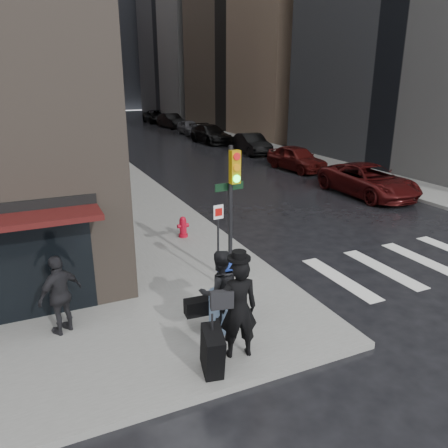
% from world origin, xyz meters
% --- Properties ---
extents(ground, '(140.00, 140.00, 0.00)m').
position_xyz_m(ground, '(0.00, 0.00, 0.00)').
color(ground, black).
rests_on(ground, ground).
extents(sidewalk_left, '(4.00, 50.00, 0.15)m').
position_xyz_m(sidewalk_left, '(0.00, 27.00, 0.07)').
color(sidewalk_left, slate).
rests_on(sidewalk_left, ground).
extents(sidewalk_right, '(3.00, 50.00, 0.15)m').
position_xyz_m(sidewalk_right, '(13.50, 27.00, 0.07)').
color(sidewalk_right, slate).
rests_on(sidewalk_right, ground).
extents(crosswalk, '(8.50, 3.00, 0.01)m').
position_xyz_m(crosswalk, '(7.50, 1.00, 0.00)').
color(crosswalk, silver).
rests_on(crosswalk, ground).
extents(bldg_right_far, '(22.00, 20.00, 25.00)m').
position_xyz_m(bldg_right_far, '(26.00, 58.00, 12.50)').
color(bldg_right_far, slate).
rests_on(bldg_right_far, ground).
extents(bldg_distant, '(40.00, 12.00, 32.00)m').
position_xyz_m(bldg_distant, '(6.00, 78.00, 16.00)').
color(bldg_distant, slate).
rests_on(bldg_distant, ground).
extents(man_overcoat, '(1.36, 1.09, 2.26)m').
position_xyz_m(man_overcoat, '(-0.93, -1.25, 1.10)').
color(man_overcoat, black).
rests_on(man_overcoat, ground).
extents(man_jeans, '(1.32, 0.77, 1.87)m').
position_xyz_m(man_jeans, '(-0.76, -0.21, 1.09)').
color(man_jeans, black).
rests_on(man_jeans, ground).
extents(man_greycoat, '(1.11, 0.91, 1.77)m').
position_xyz_m(man_greycoat, '(-3.83, 1.14, 1.03)').
color(man_greycoat, black).
rests_on(man_greycoat, ground).
extents(traffic_light, '(0.91, 0.45, 3.66)m').
position_xyz_m(traffic_light, '(0.47, 1.82, 2.51)').
color(traffic_light, black).
rests_on(traffic_light, ground).
extents(fire_hydrant, '(0.40, 0.32, 0.73)m').
position_xyz_m(fire_hydrant, '(0.50, 5.71, 0.48)').
color(fire_hydrant, '#A60A1E').
rests_on(fire_hydrant, ground).
extents(parked_car_0, '(2.52, 5.37, 1.48)m').
position_xyz_m(parked_car_0, '(10.62, 7.90, 0.74)').
color(parked_car_0, '#3E0C0C').
rests_on(parked_car_0, ground).
extents(parked_car_1, '(2.14, 4.52, 1.49)m').
position_xyz_m(parked_car_1, '(10.91, 14.46, 0.75)').
color(parked_car_1, '#400E0C').
rests_on(parked_car_1, ground).
extents(parked_car_2, '(1.94, 4.59, 1.48)m').
position_xyz_m(parked_car_2, '(11.30, 21.02, 0.74)').
color(parked_car_2, black).
rests_on(parked_car_2, ground).
extents(parked_car_3, '(2.41, 5.38, 1.53)m').
position_xyz_m(parked_car_3, '(10.75, 27.59, 0.77)').
color(parked_car_3, black).
rests_on(parked_car_3, ground).
extents(parked_car_4, '(1.84, 4.21, 1.41)m').
position_xyz_m(parked_car_4, '(11.21, 34.15, 0.71)').
color(parked_car_4, '#4B4B50').
rests_on(parked_car_4, ground).
extents(parked_car_5, '(2.17, 4.98, 1.59)m').
position_xyz_m(parked_car_5, '(11.44, 40.72, 0.80)').
color(parked_car_5, black).
rests_on(parked_car_5, ground).
extents(parked_car_6, '(2.69, 5.56, 1.53)m').
position_xyz_m(parked_car_6, '(11.57, 47.28, 0.76)').
color(parked_car_6, black).
rests_on(parked_car_6, ground).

